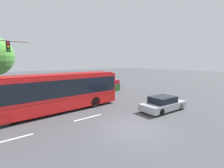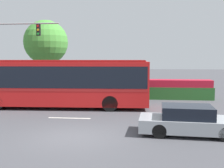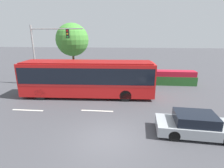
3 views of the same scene
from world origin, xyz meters
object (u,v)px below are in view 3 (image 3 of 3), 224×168
Objects in this scene: sedan_foreground at (196,125)px; street_tree_left at (72,40)px; city_bus at (87,77)px; traffic_light_pole at (45,46)px.

sedan_foreground is 17.74m from street_tree_left.
traffic_light_pole is (-5.25, 3.19, 2.45)m from city_bus.
street_tree_left is at bearing -66.66° from city_bus.
city_bus is at bearing 146.43° from sedan_foreground.
street_tree_left reaches higher than sedan_foreground.
sedan_foreground is 15.92m from traffic_light_pole.
city_bus is 6.62m from traffic_light_pole.
traffic_light_pole reaches higher than sedan_foreground.
city_bus is 1.83× the size of traffic_light_pole.
street_tree_left reaches higher than city_bus.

